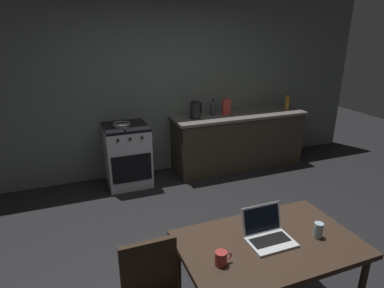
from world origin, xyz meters
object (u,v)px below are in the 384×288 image
(dining_table, at_px, (269,251))
(drinking_glass, at_px, (318,230))
(bottle, at_px, (287,102))
(frying_pan, at_px, (122,125))
(laptop, at_px, (268,234))
(electric_kettle, at_px, (195,110))
(stove_oven, at_px, (127,155))
(bottle_b, at_px, (213,108))
(cereal_box, at_px, (226,107))
(coffee_mug, at_px, (221,258))

(dining_table, distance_m, drinking_glass, 0.39)
(dining_table, bearing_deg, bottle, 51.89)
(bottle, relative_size, frying_pan, 0.71)
(laptop, bearing_deg, electric_kettle, 79.74)
(stove_oven, distance_m, bottle_b, 1.49)
(laptop, distance_m, drinking_glass, 0.37)
(electric_kettle, height_order, drinking_glass, electric_kettle)
(stove_oven, relative_size, electric_kettle, 3.33)
(frying_pan, bearing_deg, cereal_box, 1.74)
(frying_pan, distance_m, coffee_mug, 2.86)
(frying_pan, distance_m, drinking_glass, 2.99)
(bottle_b, bearing_deg, electric_kettle, -166.17)
(drinking_glass, distance_m, bottle_b, 3.01)
(electric_kettle, xyz_separation_m, coffee_mug, (-0.98, -2.89, -0.23))
(stove_oven, height_order, electric_kettle, electric_kettle)
(bottle, bearing_deg, frying_pan, 179.56)
(frying_pan, xyz_separation_m, cereal_box, (1.63, 0.05, 0.10))
(electric_kettle, relative_size, coffee_mug, 2.27)
(electric_kettle, bearing_deg, cereal_box, 2.16)
(coffee_mug, height_order, cereal_box, cereal_box)
(dining_table, distance_m, electric_kettle, 2.87)
(dining_table, relative_size, frying_pan, 3.14)
(dining_table, xyz_separation_m, electric_kettle, (0.55, 2.80, 0.35))
(frying_pan, relative_size, coffee_mug, 3.48)
(laptop, distance_m, cereal_box, 3.00)
(bottle_b, bearing_deg, cereal_box, -16.35)
(dining_table, distance_m, bottle_b, 3.03)
(frying_pan, height_order, cereal_box, cereal_box)
(stove_oven, height_order, coffee_mug, stove_oven)
(dining_table, bearing_deg, bottle_b, 73.09)
(laptop, xyz_separation_m, frying_pan, (-0.55, 2.74, 0.13))
(drinking_glass, distance_m, cereal_box, 2.99)
(drinking_glass, relative_size, cereal_box, 0.45)
(dining_table, relative_size, bottle, 4.39)
(laptop, xyz_separation_m, bottle_b, (0.88, 2.85, 0.22))
(dining_table, height_order, electric_kettle, electric_kettle)
(dining_table, distance_m, frying_pan, 2.83)
(coffee_mug, bearing_deg, laptop, 14.78)
(drinking_glass, relative_size, bottle_b, 0.45)
(bottle, xyz_separation_m, cereal_box, (-1.08, 0.07, -0.01))
(stove_oven, distance_m, cereal_box, 1.68)
(dining_table, bearing_deg, drinking_glass, -11.75)
(bottle_b, bearing_deg, laptop, -107.05)
(cereal_box, bearing_deg, dining_table, -110.96)
(bottle, height_order, drinking_glass, bottle)
(drinking_glass, xyz_separation_m, bottle_b, (0.52, 2.95, 0.21))
(cereal_box, bearing_deg, coffee_mug, -117.38)
(dining_table, height_order, frying_pan, frying_pan)
(laptop, distance_m, electric_kettle, 2.84)
(stove_oven, xyz_separation_m, frying_pan, (-0.05, -0.03, 0.47))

